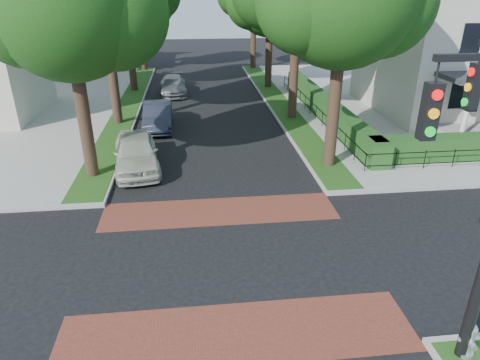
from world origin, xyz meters
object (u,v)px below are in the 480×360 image
object	(u,v)px
parked_car_middle	(158,116)
parked_car_front	(136,152)
parked_car_rear	(173,85)
fire_hydrant	(468,340)

from	to	relation	value
parked_car_middle	parked_car_front	bearing A→B (deg)	-97.37
parked_car_front	parked_car_middle	xyz separation A→B (m)	(0.63, 6.27, -0.07)
parked_car_rear	fire_hydrant	xyz separation A→B (m)	(7.50, -27.47, -0.10)
parked_car_front	parked_car_rear	xyz separation A→B (m)	(1.30, 15.05, -0.14)
fire_hydrant	parked_car_front	bearing A→B (deg)	108.67
parked_car_front	parked_car_rear	world-z (taller)	parked_car_front
parked_car_front	parked_car_rear	size ratio (longest dim) A/B	1.03
fire_hydrant	parked_car_rear	bearing A→B (deg)	88.62
parked_car_middle	parked_car_rear	world-z (taller)	parked_car_middle
parked_car_rear	fire_hydrant	world-z (taller)	parked_car_rear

